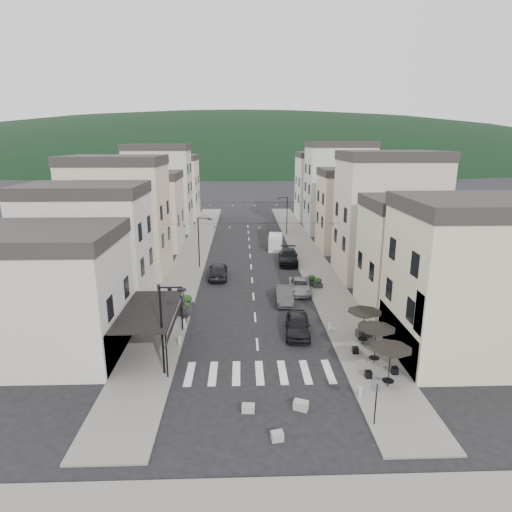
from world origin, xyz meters
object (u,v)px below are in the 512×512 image
at_px(parked_car_e, 218,270).
at_px(pedestrian_a, 184,311).
at_px(delivery_van, 276,241).
at_px(pedestrian_b, 170,297).
at_px(parked_car_a, 298,325).
at_px(parked_car_c, 300,286).
at_px(parked_car_b, 284,295).
at_px(parked_car_d, 288,257).

relative_size(parked_car_e, pedestrian_a, 2.70).
relative_size(delivery_van, pedestrian_b, 2.43).
bearing_deg(parked_car_a, delivery_van, 94.54).
xyz_separation_m(parked_car_c, delivery_van, (-1.02, 17.49, 0.43)).
xyz_separation_m(parked_car_e, pedestrian_b, (-3.75, -8.82, 0.23)).
bearing_deg(parked_car_e, parked_car_c, 148.00).
bearing_deg(parked_car_b, parked_car_e, 132.18).
relative_size(parked_car_a, parked_car_e, 0.92).
bearing_deg(pedestrian_a, delivery_van, 50.31).
distance_m(parked_car_c, pedestrian_a, 12.63).
xyz_separation_m(parked_car_a, pedestrian_b, (-10.62, 5.49, 0.30)).
xyz_separation_m(parked_car_e, delivery_van, (7.27, 12.65, 0.22)).
xyz_separation_m(delivery_van, pedestrian_a, (-9.38, -24.65, -0.02)).
height_order(parked_car_b, parked_car_e, parked_car_e).
relative_size(parked_car_c, parked_car_d, 0.83).
bearing_deg(parked_car_c, parked_car_a, -94.17).
bearing_deg(delivery_van, parked_car_d, -76.12).
bearing_deg(parked_car_c, delivery_van, 97.70).
bearing_deg(parked_car_b, parked_car_c, 58.09).
distance_m(parked_car_b, delivery_van, 20.23).
xyz_separation_m(parked_car_b, delivery_van, (0.78, 20.21, 0.36)).
bearing_deg(pedestrian_a, parked_car_d, 40.51).
xyz_separation_m(pedestrian_a, pedestrian_b, (-1.64, 3.19, 0.04)).
xyz_separation_m(parked_car_b, pedestrian_a, (-8.60, -4.44, 0.34)).
xyz_separation_m(parked_car_c, pedestrian_a, (-10.40, -7.16, 0.40)).
bearing_deg(parked_car_b, pedestrian_a, -151.16).
relative_size(parked_car_c, pedestrian_b, 2.40).
xyz_separation_m(parked_car_d, delivery_van, (-1.02, 7.09, 0.25)).
bearing_deg(parked_car_b, parked_car_a, -85.23).
distance_m(parked_car_b, parked_car_c, 3.27).
xyz_separation_m(parked_car_d, pedestrian_b, (-12.04, -14.37, 0.27)).
bearing_deg(parked_car_a, parked_car_b, 98.62).
xyz_separation_m(parked_car_a, parked_car_d, (1.42, 19.87, 0.03)).
distance_m(delivery_van, pedestrian_b, 24.13).
relative_size(parked_car_a, pedestrian_a, 2.48).
bearing_deg(parked_car_d, parked_car_b, -93.05).
bearing_deg(parked_car_c, parked_car_e, 154.09).
bearing_deg(parked_car_e, pedestrian_b, 65.26).
height_order(parked_car_e, delivery_van, delivery_van).
relative_size(parked_car_b, pedestrian_a, 2.33).
relative_size(parked_car_b, parked_car_d, 0.77).
bearing_deg(pedestrian_b, parked_car_d, 58.46).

